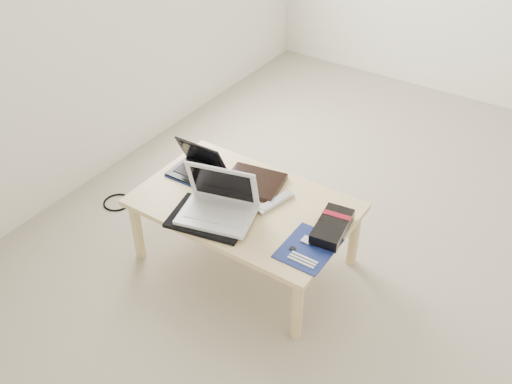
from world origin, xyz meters
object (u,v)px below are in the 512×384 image
Objects in this scene: coffee_table at (244,209)px; netbook at (198,167)px; white_laptop at (219,204)px; gpu_box at (332,227)px.

netbook reaches higher than coffee_table.
gpu_box is (0.52, 0.20, -0.04)m from white_laptop.
white_laptop is at bearing -35.99° from netbook.
white_laptop reaches higher than coffee_table.
gpu_box is (0.48, 0.04, 0.08)m from coffee_table.
white_laptop is (-0.04, -0.16, 0.12)m from coffee_table.
netbook is at bearing 144.01° from white_laptop.
coffee_table is at bearing -174.65° from gpu_box.
coffee_table is at bearing 75.03° from white_laptop.
coffee_table is 2.66× the size of white_laptop.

